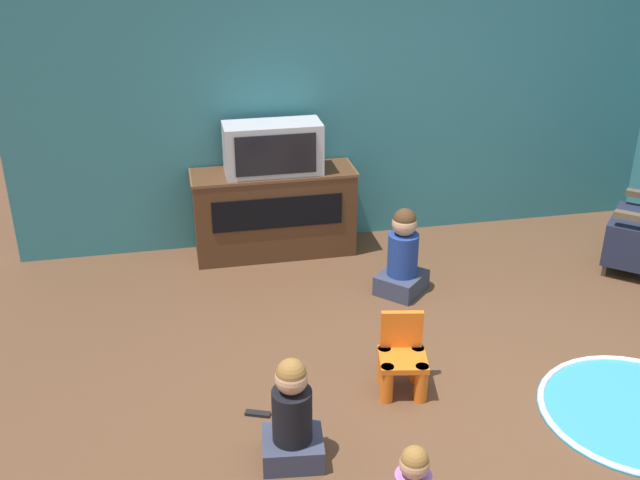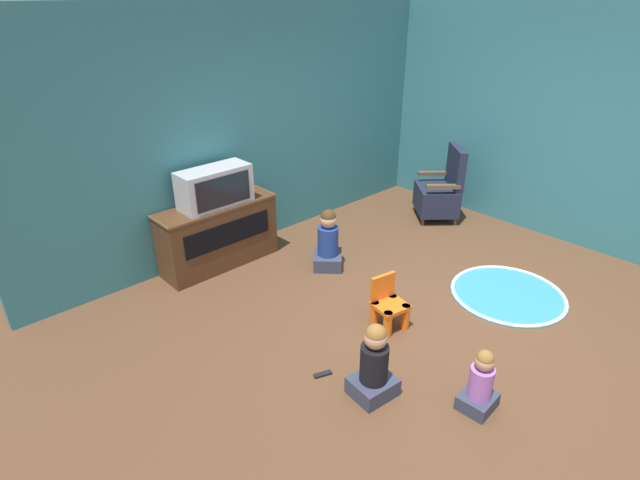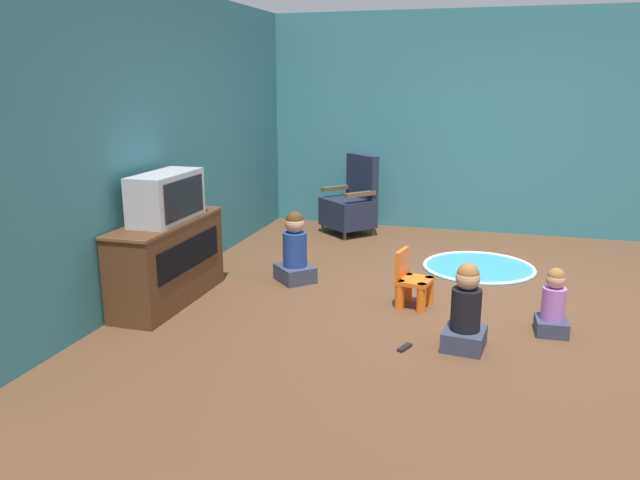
{
  "view_description": "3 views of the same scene",
  "coord_description": "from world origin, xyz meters",
  "views": [
    {
      "loc": [
        -1.68,
        -3.39,
        2.83
      ],
      "look_at": [
        -0.8,
        0.85,
        0.77
      ],
      "focal_mm": 42.0,
      "sensor_mm": 36.0,
      "label": 1
    },
    {
      "loc": [
        -3.47,
        -2.11,
        2.8
      ],
      "look_at": [
        -0.76,
        0.78,
        0.81
      ],
      "focal_mm": 28.0,
      "sensor_mm": 36.0,
      "label": 2
    },
    {
      "loc": [
        -5.51,
        -0.42,
        1.9
      ],
      "look_at": [
        -0.73,
        0.97,
        0.61
      ],
      "focal_mm": 35.0,
      "sensor_mm": 36.0,
      "label": 3
    }
  ],
  "objects": [
    {
      "name": "play_mat",
      "position": [
        0.88,
        -0.28,
        0.01
      ],
      "size": [
        1.15,
        1.15,
        0.04
      ],
      "color": "teal",
      "rests_on": "ground_plane"
    },
    {
      "name": "child_watching_left",
      "position": [
        -0.05,
        1.41,
        0.3
      ],
      "size": [
        0.47,
        0.47,
        0.69
      ],
      "rotation": [
        0.0,
        0.0,
        0.78
      ],
      "color": "#33384C",
      "rests_on": "ground_plane"
    },
    {
      "name": "child_watching_center",
      "position": [
        -0.72,
        -0.88,
        0.23
      ],
      "size": [
        0.28,
        0.25,
        0.52
      ],
      "rotation": [
        0.0,
        0.0,
        0.06
      ],
      "color": "#33384C",
      "rests_on": "ground_plane"
    },
    {
      "name": "wall_back",
      "position": [
        -0.17,
        2.58,
        1.36
      ],
      "size": [
        5.66,
        0.12,
        2.72
      ],
      "color": "teal",
      "rests_on": "ground_plane"
    },
    {
      "name": "child_watching_right",
      "position": [
        -1.18,
        -0.26,
        0.28
      ],
      "size": [
        0.36,
        0.32,
        0.64
      ],
      "rotation": [
        0.0,
        0.0,
        -0.11
      ],
      "color": "#33384C",
      "rests_on": "ground_plane"
    },
    {
      "name": "wall_right",
      "position": [
        2.6,
        -0.18,
        1.36
      ],
      "size": [
        0.12,
        5.64,
        2.72
      ],
      "color": "teal",
      "rests_on": "ground_plane"
    },
    {
      "name": "ground_plane",
      "position": [
        0.0,
        0.0,
        0.0
      ],
      "size": [
        30.0,
        30.0,
        0.0
      ],
      "primitive_type": "plane",
      "color": "brown"
    },
    {
      "name": "black_armchair",
      "position": [
        1.98,
        1.35,
        0.38
      ],
      "size": [
        0.77,
        0.77,
        0.99
      ],
      "rotation": [
        0.0,
        0.0,
        3.99
      ],
      "color": "brown",
      "rests_on": "ground_plane"
    },
    {
      "name": "tv_cabinet",
      "position": [
        -0.9,
        2.29,
        0.38
      ],
      "size": [
        1.34,
        0.43,
        0.73
      ],
      "color": "#4C2D19",
      "rests_on": "ground_plane"
    },
    {
      "name": "television",
      "position": [
        -0.9,
        2.26,
        0.93
      ],
      "size": [
        0.78,
        0.34,
        0.41
      ],
      "color": "#B7B7BC",
      "rests_on": "tv_cabinet"
    },
    {
      "name": "remote_control",
      "position": [
        -1.32,
        0.15,
        0.01
      ],
      "size": [
        0.16,
        0.1,
        0.02
      ],
      "rotation": [
        0.0,
        0.0,
        2.77
      ],
      "color": "black",
      "rests_on": "ground_plane"
    },
    {
      "name": "yellow_kid_chair",
      "position": [
        -0.42,
        0.24,
        0.2
      ],
      "size": [
        0.33,
        0.32,
        0.49
      ],
      "rotation": [
        0.0,
        0.0,
        -0.19
      ],
      "color": "orange",
      "rests_on": "ground_plane"
    }
  ]
}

